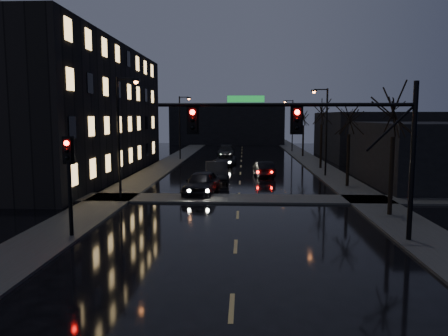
# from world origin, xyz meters

# --- Properties ---
(sidewalk_left) EXTENTS (3.00, 140.00, 0.12)m
(sidewalk_left) POSITION_xyz_m (-8.50, 35.00, 0.06)
(sidewalk_left) COLOR #2D2D2B
(sidewalk_left) RESTS_ON ground
(sidewalk_right) EXTENTS (3.00, 140.00, 0.12)m
(sidewalk_right) POSITION_xyz_m (8.50, 35.00, 0.06)
(sidewalk_right) COLOR #2D2D2B
(sidewalk_right) RESTS_ON ground
(sidewalk_cross) EXTENTS (40.00, 3.00, 0.12)m
(sidewalk_cross) POSITION_xyz_m (0.00, 18.50, 0.06)
(sidewalk_cross) COLOR #2D2D2B
(sidewalk_cross) RESTS_ON ground
(apartment_block) EXTENTS (12.00, 30.00, 12.00)m
(apartment_block) POSITION_xyz_m (-16.50, 30.00, 6.00)
(apartment_block) COLOR black
(apartment_block) RESTS_ON ground
(commercial_right_near) EXTENTS (10.00, 14.00, 5.00)m
(commercial_right_near) POSITION_xyz_m (15.50, 26.00, 2.50)
(commercial_right_near) COLOR black
(commercial_right_near) RESTS_ON ground
(commercial_right_far) EXTENTS (12.00, 18.00, 6.00)m
(commercial_right_far) POSITION_xyz_m (17.00, 48.00, 3.00)
(commercial_right_far) COLOR black
(commercial_right_far) RESTS_ON ground
(far_block) EXTENTS (22.00, 10.00, 8.00)m
(far_block) POSITION_xyz_m (-3.00, 78.00, 4.00)
(far_block) COLOR black
(far_block) RESTS_ON ground
(signal_mast) EXTENTS (11.11, 0.41, 7.00)m
(signal_mast) POSITION_xyz_m (3.85, 9.00, 4.87)
(signal_mast) COLOR black
(signal_mast) RESTS_ON ground
(signal_pole_left) EXTENTS (0.35, 0.41, 4.53)m
(signal_pole_left) POSITION_xyz_m (-7.50, 8.99, 3.01)
(signal_pole_left) COLOR black
(signal_pole_left) RESTS_ON ground
(tree_near) EXTENTS (3.52, 3.52, 8.08)m
(tree_near) POSITION_xyz_m (8.40, 14.00, 6.22)
(tree_near) COLOR black
(tree_near) RESTS_ON ground
(tree_mid_a) EXTENTS (3.30, 3.30, 7.58)m
(tree_mid_a) POSITION_xyz_m (8.40, 24.00, 5.83)
(tree_mid_a) COLOR black
(tree_mid_a) RESTS_ON ground
(tree_mid_b) EXTENTS (3.74, 3.74, 8.59)m
(tree_mid_b) POSITION_xyz_m (8.40, 36.00, 6.61)
(tree_mid_b) COLOR black
(tree_mid_b) RESTS_ON ground
(tree_far) EXTENTS (3.43, 3.43, 7.88)m
(tree_far) POSITION_xyz_m (8.40, 50.00, 6.06)
(tree_far) COLOR black
(tree_far) RESTS_ON ground
(streetlight_l_near) EXTENTS (1.53, 0.28, 8.00)m
(streetlight_l_near) POSITION_xyz_m (-7.58, 18.00, 4.77)
(streetlight_l_near) COLOR black
(streetlight_l_near) RESTS_ON ground
(streetlight_l_far) EXTENTS (1.53, 0.28, 8.00)m
(streetlight_l_far) POSITION_xyz_m (-7.58, 45.00, 4.77)
(streetlight_l_far) COLOR black
(streetlight_l_far) RESTS_ON ground
(streetlight_r_mid) EXTENTS (1.53, 0.28, 8.00)m
(streetlight_r_mid) POSITION_xyz_m (7.58, 30.00, 4.77)
(streetlight_r_mid) COLOR black
(streetlight_r_mid) RESTS_ON ground
(streetlight_r_far) EXTENTS (1.53, 0.28, 8.00)m
(streetlight_r_far) POSITION_xyz_m (7.58, 58.00, 4.77)
(streetlight_r_far) COLOR black
(streetlight_r_far) RESTS_ON ground
(oncoming_car_a) EXTENTS (2.62, 5.11, 1.66)m
(oncoming_car_a) POSITION_xyz_m (-2.66, 20.31, 0.83)
(oncoming_car_a) COLOR black
(oncoming_car_a) RESTS_ON ground
(oncoming_car_b) EXTENTS (2.38, 5.28, 1.68)m
(oncoming_car_b) POSITION_xyz_m (-1.99, 26.60, 0.84)
(oncoming_car_b) COLOR black
(oncoming_car_b) RESTS_ON ground
(oncoming_car_c) EXTENTS (2.66, 4.87, 1.29)m
(oncoming_car_c) POSITION_xyz_m (-1.80, 38.13, 0.65)
(oncoming_car_c) COLOR black
(oncoming_car_c) RESTS_ON ground
(oncoming_car_d) EXTENTS (2.27, 5.57, 1.62)m
(oncoming_car_d) POSITION_xyz_m (-2.06, 48.67, 0.81)
(oncoming_car_d) COLOR black
(oncoming_car_d) RESTS_ON ground
(lead_car) EXTENTS (2.01, 4.39, 1.39)m
(lead_car) POSITION_xyz_m (2.15, 29.80, 0.70)
(lead_car) COLOR black
(lead_car) RESTS_ON ground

